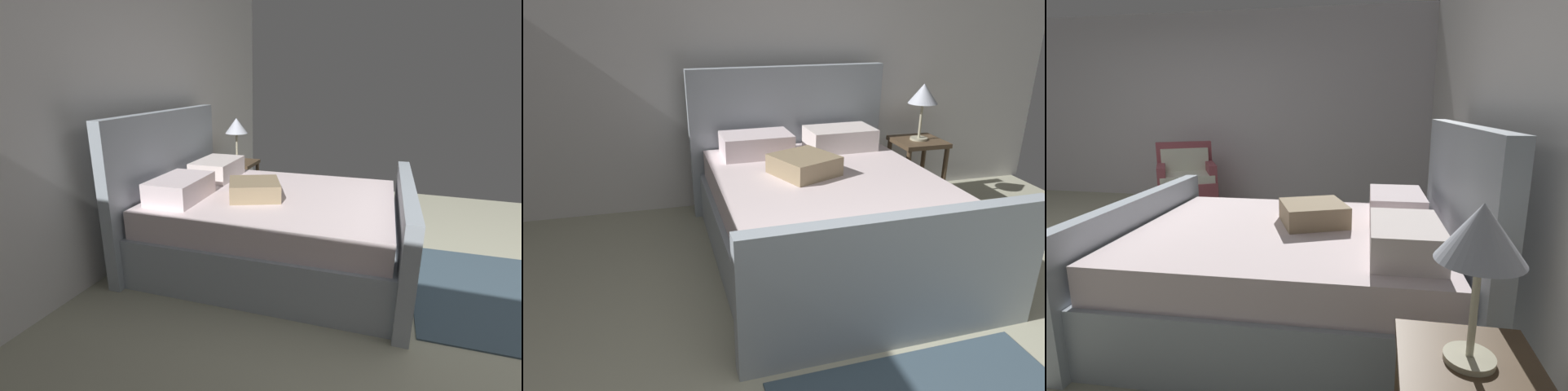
% 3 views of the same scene
% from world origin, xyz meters
% --- Properties ---
extents(ground_plane, '(5.89, 6.68, 0.02)m').
position_xyz_m(ground_plane, '(0.00, 0.00, -0.01)').
color(ground_plane, '#A9A88F').
extents(wall_back, '(6.01, 0.12, 2.67)m').
position_xyz_m(wall_back, '(0.00, 3.40, 1.34)').
color(wall_back, silver).
rests_on(wall_back, ground).
extents(wall_side_left, '(0.12, 6.80, 2.67)m').
position_xyz_m(wall_side_left, '(-3.01, 0.00, 1.34)').
color(wall_side_left, silver).
rests_on(wall_side_left, ground).
extents(bed, '(1.80, 2.21, 1.28)m').
position_xyz_m(bed, '(0.32, 2.17, 0.36)').
color(bed, '#A0ABB6').
rests_on(bed, ground).
extents(table_lamp_right, '(0.26, 0.26, 0.52)m').
position_xyz_m(table_lamp_right, '(1.51, 2.98, 1.01)').
color(table_lamp_right, '#B7B293').
rests_on(table_lamp_right, nightstand_right).
extents(armchair, '(0.99, 0.99, 0.90)m').
position_xyz_m(armchair, '(-2.15, 0.16, 0.35)').
color(armchair, '#95454F').
rests_on(armchair, ground).
extents(area_rug, '(1.46, 1.11, 0.01)m').
position_xyz_m(area_rug, '(0.32, 0.45, 0.01)').
color(area_rug, '#3C4F5C').
rests_on(area_rug, ground).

